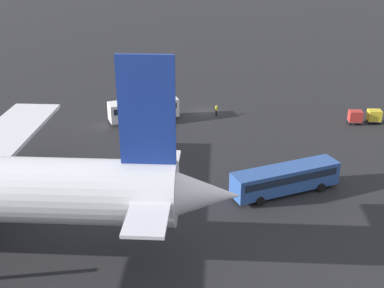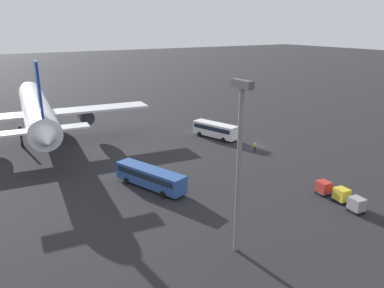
{
  "view_description": "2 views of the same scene",
  "coord_description": "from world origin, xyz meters",
  "px_view_note": "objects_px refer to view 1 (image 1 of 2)",
  "views": [
    {
      "loc": [
        4.85,
        73.24,
        26.39
      ],
      "look_at": [
        2.86,
        20.77,
        3.47
      ],
      "focal_mm": 45.0,
      "sensor_mm": 36.0,
      "label": 1
    },
    {
      "loc": [
        -55.53,
        48.02,
        23.82
      ],
      "look_at": [
        -5.0,
        18.03,
        4.96
      ],
      "focal_mm": 35.0,
      "sensor_mm": 36.0,
      "label": 2
    }
  ],
  "objects_px": {
    "shuttle_bus_near": "(144,109)",
    "cargo_cart_red": "(355,116)",
    "shuttle_bus_far": "(286,178)",
    "cargo_cart_yellow": "(374,116)",
    "worker_person": "(216,110)"
  },
  "relations": [
    {
      "from": "cargo_cart_red",
      "to": "worker_person",
      "type": "bearing_deg",
      "value": -12.07
    },
    {
      "from": "shuttle_bus_far",
      "to": "cargo_cart_yellow",
      "type": "bearing_deg",
      "value": -151.41
    },
    {
      "from": "cargo_cart_yellow",
      "to": "cargo_cart_red",
      "type": "height_order",
      "value": "same"
    },
    {
      "from": "shuttle_bus_far",
      "to": "cargo_cart_yellow",
      "type": "relative_size",
      "value": 5.89
    },
    {
      "from": "worker_person",
      "to": "cargo_cart_yellow",
      "type": "distance_m",
      "value": 24.03
    },
    {
      "from": "shuttle_bus_near",
      "to": "cargo_cart_yellow",
      "type": "relative_size",
      "value": 5.09
    },
    {
      "from": "worker_person",
      "to": "cargo_cart_red",
      "type": "distance_m",
      "value": 21.13
    },
    {
      "from": "shuttle_bus_near",
      "to": "cargo_cart_red",
      "type": "relative_size",
      "value": 5.09
    },
    {
      "from": "shuttle_bus_near",
      "to": "cargo_cart_yellow",
      "type": "xyz_separation_m",
      "value": [
        -35.0,
        2.44,
        -0.74
      ]
    },
    {
      "from": "worker_person",
      "to": "cargo_cart_red",
      "type": "relative_size",
      "value": 0.81
    },
    {
      "from": "worker_person",
      "to": "cargo_cart_red",
      "type": "height_order",
      "value": "cargo_cart_red"
    },
    {
      "from": "shuttle_bus_near",
      "to": "cargo_cart_yellow",
      "type": "bearing_deg",
      "value": 158.21
    },
    {
      "from": "worker_person",
      "to": "cargo_cart_yellow",
      "type": "height_order",
      "value": "cargo_cart_yellow"
    },
    {
      "from": "shuttle_bus_far",
      "to": "cargo_cart_yellow",
      "type": "distance_m",
      "value": 27.68
    },
    {
      "from": "cargo_cart_red",
      "to": "shuttle_bus_near",
      "type": "bearing_deg",
      "value": -4.71
    }
  ]
}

